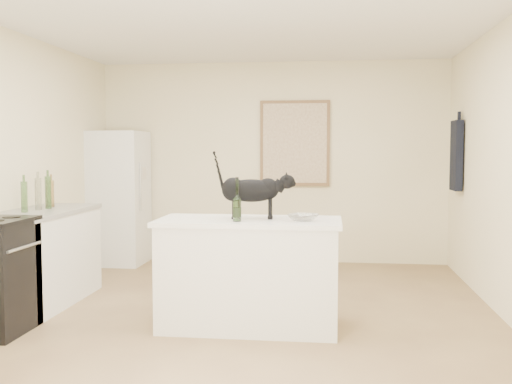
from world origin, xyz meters
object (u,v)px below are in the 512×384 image
at_px(wine_bottle, 237,202).
at_px(glass_bowl, 303,218).
at_px(black_cat, 251,194).
at_px(fridge, 118,198).

xyz_separation_m(wine_bottle, glass_bowl, (0.52, 0.07, -0.12)).
height_order(black_cat, wine_bottle, black_cat).
height_order(fridge, glass_bowl, fridge).
bearing_deg(wine_bottle, glass_bowl, 7.60).
relative_size(black_cat, wine_bottle, 1.94).
distance_m(fridge, glass_bowl, 3.63).
bearing_deg(fridge, wine_bottle, -53.88).
xyz_separation_m(fridge, glass_bowl, (2.50, -2.64, 0.08)).
distance_m(black_cat, glass_bowl, 0.49).
bearing_deg(glass_bowl, fridge, 133.44).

